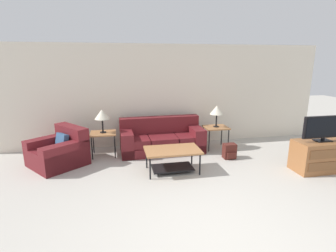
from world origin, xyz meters
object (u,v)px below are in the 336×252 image
at_px(side_table_left, 103,135).
at_px(armchair, 59,152).
at_px(couch, 162,139).
at_px(side_table_right, 216,129).
at_px(tv_console, 320,156).
at_px(coffee_table, 172,155).
at_px(television, 324,128).
at_px(table_lamp_right, 217,110).
at_px(backpack, 230,151).
at_px(table_lamp_left, 102,115).

bearing_deg(side_table_left, armchair, -157.56).
xyz_separation_m(couch, side_table_right, (1.39, -0.05, 0.21)).
bearing_deg(tv_console, coffee_table, 169.76).
distance_m(couch, side_table_right, 1.41).
bearing_deg(coffee_table, television, -10.23).
height_order(table_lamp_right, backpack, table_lamp_right).
distance_m(armchair, side_table_left, 1.02).
distance_m(tv_console, backpack, 1.82).
distance_m(coffee_table, table_lamp_left, 1.95).
relative_size(coffee_table, side_table_right, 1.87).
xyz_separation_m(table_lamp_right, television, (1.56, -1.75, -0.09)).
xyz_separation_m(tv_console, backpack, (-1.52, 0.99, -0.15)).
xyz_separation_m(armchair, side_table_left, (0.92, 0.38, 0.22)).
bearing_deg(tv_console, couch, 148.73).
xyz_separation_m(armchair, coffee_table, (2.31, -0.84, 0.06)).
height_order(armchair, side_table_left, armchair).
relative_size(television, backpack, 2.68).
relative_size(coffee_table, backpack, 3.19).
bearing_deg(table_lamp_left, side_table_left, -45.00).
height_order(coffee_table, tv_console, tv_console).
height_order(armchair, coffee_table, armchair).
relative_size(armchair, tv_console, 1.30).
bearing_deg(couch, table_lamp_left, -178.08).
xyz_separation_m(table_lamp_right, tv_console, (1.56, -1.75, -0.67)).
bearing_deg(backpack, side_table_right, 93.63).
bearing_deg(side_table_right, television, -48.18).
bearing_deg(side_table_left, coffee_table, -41.15).
bearing_deg(side_table_left, tv_console, -21.92).
xyz_separation_m(coffee_table, side_table_right, (1.39, 1.21, 0.16)).
bearing_deg(side_table_right, table_lamp_right, 116.57).
relative_size(coffee_table, table_lamp_right, 2.01).
bearing_deg(armchair, tv_console, -14.59).
bearing_deg(table_lamp_right, table_lamp_left, 180.00).
bearing_deg(side_table_right, armchair, -174.16).
distance_m(couch, tv_console, 3.46).
bearing_deg(armchair, coffee_table, -19.92).
xyz_separation_m(coffee_table, table_lamp_right, (1.39, 1.21, 0.64)).
bearing_deg(tv_console, backpack, 146.81).
bearing_deg(side_table_right, table_lamp_left, 180.00).
bearing_deg(tv_console, armchair, 165.41).
distance_m(side_table_left, backpack, 2.95).
distance_m(table_lamp_left, backpack, 3.04).
bearing_deg(table_lamp_right, couch, 178.08).
relative_size(couch, coffee_table, 1.84).
distance_m(table_lamp_right, backpack, 1.12).
bearing_deg(television, table_lamp_left, 158.09).
xyz_separation_m(side_table_right, tv_console, (1.56, -1.75, -0.19)).
xyz_separation_m(coffee_table, television, (2.96, -0.53, 0.55)).
relative_size(side_table_left, table_lamp_left, 1.08).
distance_m(couch, table_lamp_left, 1.55).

